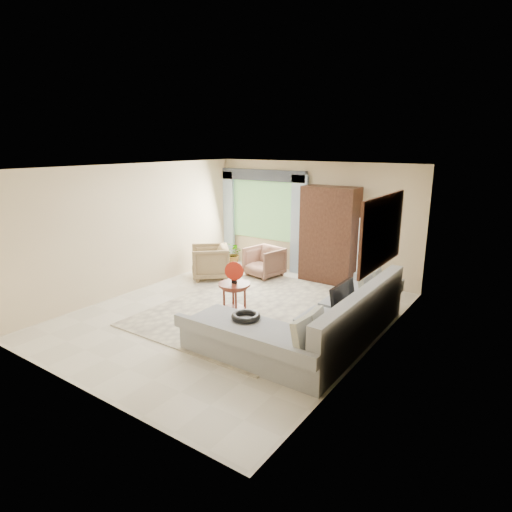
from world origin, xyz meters
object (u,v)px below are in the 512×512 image
Objects in this scene: sectional_sofa at (319,327)px; floor_lamp at (365,253)px; armoire at (329,235)px; armchair_right at (264,262)px; tv_screen at (343,299)px; armchair_left at (210,262)px; potted_plant at (233,254)px; coffee_table at (235,298)px.

sectional_sofa is 3.03m from floor_lamp.
armoire is at bearing 113.06° from sectional_sofa.
armchair_right is 0.36× the size of armoire.
armoire is (-1.23, 2.90, 0.77)m from sectional_sofa.
armchair_right is (-2.87, 2.17, -0.38)m from tv_screen.
armchair_left is 0.55× the size of floor_lamp.
floor_lamp is (3.32, 0.23, 0.45)m from potted_plant.
coffee_table is 0.76× the size of armchair_right.
armchair_right is at bearing -16.01° from potted_plant.
sectional_sofa is at bearing 22.79° from armchair_left.
sectional_sofa reaches higher than coffee_table.
armoire is at bearing 76.39° from armchair_left.
potted_plant is 3.35m from floor_lamp.
sectional_sofa is at bearing -36.06° from potted_plant.
potted_plant is at bearing 148.14° from tv_screen.
coffee_table is at bearing -52.01° from potted_plant.
floor_lamp is at bearing 104.42° from tv_screen.
sectional_sofa is 5.76× the size of potted_plant.
tv_screen reaches higher than potted_plant.
sectional_sofa is at bearing -7.23° from coffee_table.
armchair_left reaches higher than potted_plant.
tv_screen is at bearing -75.58° from floor_lamp.
armchair_right is (-2.60, 2.40, 0.06)m from sectional_sofa.
coffee_table is (-2.06, -0.01, -0.42)m from tv_screen.
tv_screen is at bearing -25.60° from armchair_right.
armoire is (-1.50, 2.66, 0.33)m from tv_screen.
armoire reaches higher than armchair_left.
tv_screen is 3.62m from armchair_right.
coffee_table is (-1.79, 0.23, 0.02)m from sectional_sofa.
floor_lamp is at bearing 4.29° from armoire.
potted_plant is (-3.75, 2.73, 0.02)m from sectional_sofa.
potted_plant is (-4.02, 2.50, -0.42)m from tv_screen.
coffee_table is at bearing 172.77° from sectional_sofa.
armchair_left is 2.74m from armoire.
sectional_sofa reaches higher than armchair_left.
potted_plant is 0.29× the size of armoire.
potted_plant is (-0.20, 1.13, -0.08)m from armchair_left.
armchair_left reaches higher than coffee_table.
tv_screen is at bearing 27.37° from armchair_left.
coffee_table is at bearing -101.88° from armoire.
coffee_table is 3.08m from floor_lamp.
tv_screen is at bearing 0.19° from coffee_table.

